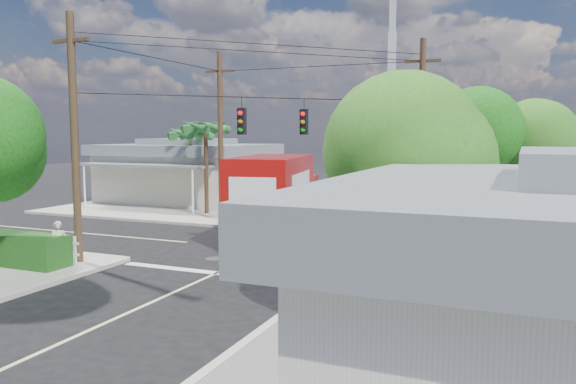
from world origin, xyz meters
The scene contains 17 objects.
ground centered at (0.00, 0.00, 0.00)m, with size 120.00×120.00×0.00m, color black.
sidewalk_ne centered at (10.88, 10.88, 0.07)m, with size 14.12×14.12×0.14m.
sidewalk_nw centered at (-10.88, 10.88, 0.07)m, with size 14.12×14.12×0.14m.
road_markings centered at (0.00, -1.47, 0.01)m, with size 32.00×32.00×0.01m.
building_nw centered at (-12.00, 12.46, 2.22)m, with size 10.80×10.20×4.30m.
radio_tower centered at (0.50, 20.00, 5.64)m, with size 0.80×0.80×17.00m.
tree_ne_front centered at (7.21, 6.76, 4.77)m, with size 4.21×4.14×6.66m.
tree_ne_back centered at (9.81, 8.96, 4.19)m, with size 3.77×3.66×5.82m.
tree_se centered at (7.01, -7.24, 4.04)m, with size 3.67×3.54×5.62m.
palm_nw_front centered at (-7.50, 7.50, 5.04)m, with size 3.01×3.08×5.59m.
palm_nw_back centered at (-9.50, 9.00, 4.67)m, with size 3.01×3.08×5.19m.
utility_poles centered at (-1.58, 1.60, 4.67)m, with size 12.00×10.68×9.00m.
picket_fence centered at (-7.80, -5.60, 0.68)m, with size 5.94×0.06×1.00m.
vending_boxes centered at (6.50, 6.20, 0.69)m, with size 1.90×0.50×1.10m.
delivery_truck centered at (-0.98, 2.86, 1.91)m, with size 4.12×8.99×3.76m.
parked_car centered at (10.91, 2.77, 0.70)m, with size 2.34×5.07×1.41m, color silver.
pedestrian centered at (-5.24, -6.11, 0.94)m, with size 0.59×0.38×1.60m, color beige.
Camera 1 is at (9.58, -20.68, 4.74)m, focal length 35.00 mm.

